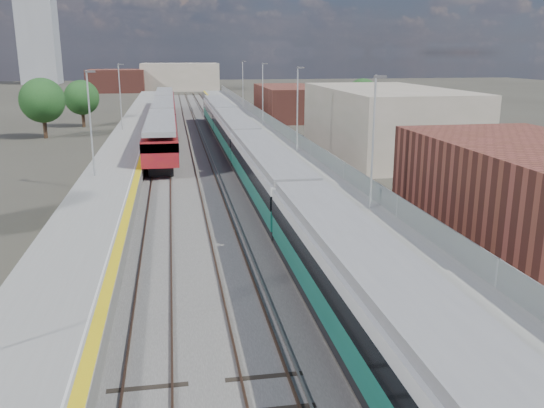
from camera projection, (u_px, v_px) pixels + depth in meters
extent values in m
plane|color=#47443A|center=(218.00, 150.00, 59.05)|extent=(320.00, 320.00, 0.00)
cube|color=#565451|center=(194.00, 147.00, 61.05)|extent=(10.50, 155.00, 0.06)
cube|color=#4C3323|center=(221.00, 142.00, 63.91)|extent=(0.07, 160.00, 0.14)
cube|color=#4C3323|center=(234.00, 141.00, 64.15)|extent=(0.07, 160.00, 0.14)
cube|color=#4C3323|center=(189.00, 143.00, 63.34)|extent=(0.07, 160.00, 0.14)
cube|color=#4C3323|center=(202.00, 142.00, 63.57)|extent=(0.07, 160.00, 0.14)
cube|color=#4C3323|center=(157.00, 143.00, 62.76)|extent=(0.07, 160.00, 0.14)
cube|color=#4C3323|center=(170.00, 143.00, 63.00)|extent=(0.07, 160.00, 0.14)
cube|color=gray|center=(218.00, 142.00, 63.86)|extent=(0.08, 160.00, 0.10)
cube|color=gray|center=(205.00, 142.00, 63.63)|extent=(0.08, 160.00, 0.10)
cube|color=slate|center=(264.00, 140.00, 62.16)|extent=(4.70, 155.00, 1.00)
cube|color=gray|center=(264.00, 136.00, 62.04)|extent=(4.70, 155.00, 0.03)
cube|color=gold|center=(245.00, 136.00, 61.69)|extent=(0.40, 155.00, 0.01)
cube|color=gray|center=(284.00, 130.00, 62.25)|extent=(0.06, 155.00, 1.20)
cylinder|color=#9EA0A3|center=(373.00, 143.00, 32.23)|extent=(0.12, 0.12, 7.50)
cube|color=#4C4C4F|center=(380.00, 77.00, 31.35)|extent=(0.70, 0.18, 0.14)
cylinder|color=#9EA0A3|center=(297.00, 110.00, 51.29)|extent=(0.12, 0.12, 7.50)
cube|color=#4C4C4F|center=(301.00, 68.00, 50.40)|extent=(0.70, 0.18, 0.14)
cylinder|color=#9EA0A3|center=(263.00, 94.00, 70.35)|extent=(0.12, 0.12, 7.50)
cube|color=#4C4C4F|center=(265.00, 64.00, 69.46)|extent=(0.70, 0.18, 0.14)
cylinder|color=#9EA0A3|center=(243.00, 85.00, 89.41)|extent=(0.12, 0.12, 7.50)
cube|color=#4C4C4F|center=(244.00, 61.00, 88.52)|extent=(0.70, 0.18, 0.14)
cube|color=slate|center=(129.00, 144.00, 59.81)|extent=(4.30, 155.00, 1.00)
cube|color=gray|center=(128.00, 139.00, 59.68)|extent=(4.30, 155.00, 0.03)
cube|color=gold|center=(147.00, 138.00, 59.99)|extent=(0.45, 155.00, 0.01)
cube|color=silver|center=(143.00, 139.00, 59.93)|extent=(0.08, 155.00, 0.01)
cylinder|color=#9EA0A3|center=(90.00, 124.00, 40.91)|extent=(0.12, 0.12, 7.50)
cube|color=#4C4C4F|center=(90.00, 71.00, 40.02)|extent=(0.70, 0.18, 0.14)
cylinder|color=#9EA0A3|center=(120.00, 97.00, 65.68)|extent=(0.12, 0.12, 7.50)
cube|color=#4C4C4F|center=(120.00, 64.00, 64.79)|extent=(0.70, 0.18, 0.14)
cube|color=brown|center=(531.00, 192.00, 30.19)|extent=(9.00, 16.00, 5.20)
cube|color=gray|center=(385.00, 121.00, 56.10)|extent=(11.00, 22.00, 6.40)
cube|color=brown|center=(288.00, 102.00, 87.25)|extent=(8.00, 18.00, 4.80)
cube|color=gray|center=(180.00, 77.00, 153.12)|extent=(20.00, 14.00, 7.00)
cube|color=brown|center=(117.00, 81.00, 145.90)|extent=(14.00, 12.00, 5.60)
cube|color=gray|center=(37.00, 19.00, 179.96)|extent=(11.00, 11.00, 40.00)
cube|color=black|center=(362.00, 326.00, 19.20)|extent=(2.65, 19.03, 0.45)
cube|color=#125D44|center=(362.00, 304.00, 19.00)|extent=(2.75, 19.03, 1.11)
cube|color=black|center=(364.00, 279.00, 18.78)|extent=(2.81, 19.03, 0.76)
cube|color=silver|center=(364.00, 262.00, 18.62)|extent=(2.75, 19.03, 0.47)
cube|color=gray|center=(365.00, 250.00, 18.52)|extent=(2.44, 19.03, 0.39)
cube|color=black|center=(267.00, 191.00, 37.81)|extent=(2.65, 19.03, 0.45)
cube|color=#125D44|center=(267.00, 180.00, 37.61)|extent=(2.75, 19.03, 1.11)
cube|color=black|center=(267.00, 167.00, 37.39)|extent=(2.81, 19.03, 0.76)
cube|color=silver|center=(267.00, 157.00, 37.23)|extent=(2.75, 19.03, 0.47)
cube|color=gray|center=(267.00, 151.00, 37.13)|extent=(2.44, 19.03, 0.39)
cube|color=black|center=(235.00, 146.00, 56.42)|extent=(2.65, 19.03, 0.45)
cube|color=#125D44|center=(235.00, 138.00, 56.22)|extent=(2.75, 19.03, 1.11)
cube|color=black|center=(235.00, 129.00, 55.99)|extent=(2.81, 19.03, 0.76)
cube|color=silver|center=(234.00, 123.00, 55.84)|extent=(2.75, 19.03, 0.47)
cube|color=gray|center=(234.00, 118.00, 55.74)|extent=(2.44, 19.03, 0.39)
cube|color=black|center=(219.00, 123.00, 75.02)|extent=(2.65, 19.03, 0.45)
cube|color=#125D44|center=(219.00, 117.00, 74.82)|extent=(2.75, 19.03, 1.11)
cube|color=black|center=(218.00, 110.00, 74.60)|extent=(2.81, 19.03, 0.76)
cube|color=silver|center=(218.00, 105.00, 74.45)|extent=(2.75, 19.03, 0.47)
cube|color=gray|center=(218.00, 102.00, 74.34)|extent=(2.44, 19.03, 0.39)
cube|color=black|center=(162.00, 155.00, 53.58)|extent=(1.96, 16.68, 0.68)
cube|color=maroon|center=(162.00, 137.00, 53.17)|extent=(2.89, 19.62, 2.07)
cube|color=black|center=(161.00, 132.00, 53.04)|extent=(2.95, 19.62, 0.72)
cube|color=gray|center=(161.00, 120.00, 52.77)|extent=(2.58, 19.62, 0.41)
cube|color=black|center=(164.00, 128.00, 72.76)|extent=(1.96, 16.68, 0.68)
cube|color=maroon|center=(164.00, 115.00, 72.34)|extent=(2.89, 19.62, 2.07)
cube|color=black|center=(163.00, 111.00, 72.21)|extent=(2.95, 19.62, 0.72)
cube|color=gray|center=(163.00, 102.00, 71.95)|extent=(2.58, 19.62, 0.41)
cube|color=black|center=(165.00, 112.00, 91.94)|extent=(1.96, 16.68, 0.68)
cube|color=maroon|center=(165.00, 102.00, 91.52)|extent=(2.89, 19.62, 2.07)
cube|color=black|center=(165.00, 99.00, 91.39)|extent=(2.95, 19.62, 0.72)
cube|color=gray|center=(164.00, 92.00, 91.13)|extent=(2.58, 19.62, 0.41)
cylinder|color=#382619|center=(45.00, 128.00, 66.96)|extent=(0.44, 0.44, 2.43)
sphere|color=#183F18|center=(42.00, 100.00, 66.15)|extent=(5.12, 5.12, 5.12)
cylinder|color=#382619|center=(83.00, 119.00, 77.22)|extent=(0.44, 0.44, 2.17)
sphere|color=#183F18|center=(82.00, 97.00, 76.50)|extent=(4.58, 4.58, 4.58)
cylinder|color=#382619|center=(362.00, 117.00, 78.96)|extent=(0.44, 0.44, 2.21)
sphere|color=#183F18|center=(362.00, 96.00, 78.23)|extent=(4.68, 4.68, 4.68)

